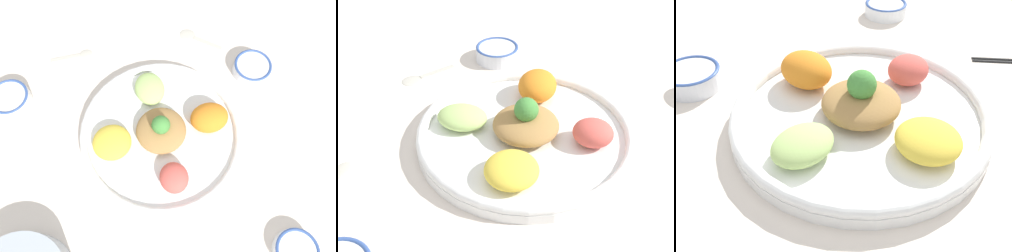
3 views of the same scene
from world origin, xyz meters
TOP-DOWN VIEW (x-y plane):
  - ground_plane at (0.00, 0.00)m, footprint 2.40×2.40m
  - salad_platter at (-0.02, 0.01)m, footprint 0.42×0.42m
  - sauce_bowl_dark at (-0.33, -0.05)m, footprint 0.11×0.11m
  - serving_spoon_main at (-0.25, -0.23)m, footprint 0.10×0.13m

SIDE VIEW (x-z plane):
  - ground_plane at x=0.00m, z-range 0.00..0.00m
  - serving_spoon_main at x=-0.25m, z-range 0.00..0.01m
  - sauce_bowl_dark at x=-0.33m, z-range 0.00..0.04m
  - salad_platter at x=-0.02m, z-range -0.03..0.07m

